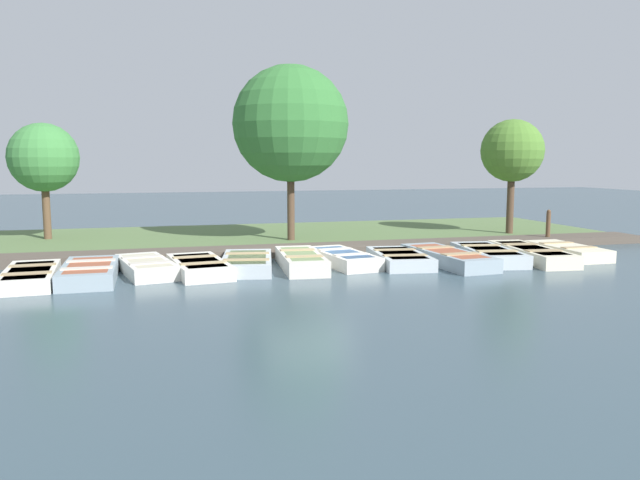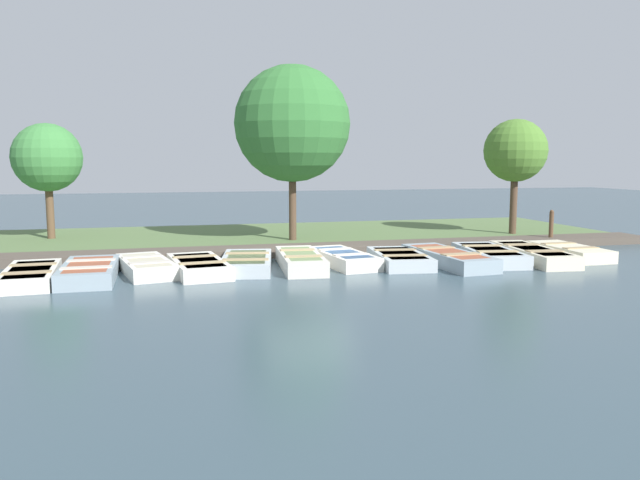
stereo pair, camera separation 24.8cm
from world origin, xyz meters
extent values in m
plane|color=#384C56|center=(0.00, 0.00, 0.00)|extent=(80.00, 80.00, 0.00)
cube|color=#567042|center=(-5.00, 0.00, 0.09)|extent=(8.00, 24.00, 0.18)
cube|color=#51473D|center=(-1.52, 0.00, 0.12)|extent=(1.33, 23.85, 0.25)
cube|color=silver|center=(1.19, -6.87, 0.15)|extent=(3.09, 1.28, 0.31)
cube|color=beige|center=(1.19, -6.87, 0.30)|extent=(2.53, 1.01, 0.02)
cube|color=tan|center=(1.76, -6.84, 0.32)|extent=(0.36, 1.03, 0.03)
cube|color=tan|center=(0.61, -6.91, 0.32)|extent=(0.36, 1.03, 0.03)
cube|color=#8C9EA8|center=(1.19, -5.59, 0.18)|extent=(2.92, 1.21, 0.37)
cube|color=#994C33|center=(1.19, -5.59, 0.35)|extent=(2.40, 0.94, 0.03)
cube|color=beige|center=(1.74, -5.59, 0.38)|extent=(0.29, 1.11, 0.03)
cube|color=beige|center=(0.63, -5.59, 0.38)|extent=(0.29, 1.11, 0.03)
cube|color=silver|center=(0.66, -4.31, 0.17)|extent=(2.95, 1.61, 0.34)
cube|color=beige|center=(0.66, -4.31, 0.32)|extent=(2.41, 1.28, 0.03)
cube|color=beige|center=(1.18, -4.20, 0.35)|extent=(0.47, 1.03, 0.03)
cube|color=beige|center=(0.14, -4.41, 0.35)|extent=(0.47, 1.03, 0.03)
cube|color=silver|center=(0.97, -3.04, 0.17)|extent=(2.95, 1.51, 0.33)
cube|color=#994C33|center=(0.97, -3.04, 0.32)|extent=(2.41, 1.19, 0.03)
cube|color=tan|center=(1.50, -2.98, 0.34)|extent=(0.41, 1.12, 0.03)
cube|color=tan|center=(0.43, -3.11, 0.34)|extent=(0.41, 1.12, 0.03)
cube|color=#B2BCC1|center=(0.71, -1.81, 0.16)|extent=(3.02, 1.73, 0.33)
cube|color=#6B7F51|center=(0.71, -1.81, 0.32)|extent=(2.47, 1.37, 0.03)
cube|color=tan|center=(1.24, -1.90, 0.34)|extent=(0.49, 1.17, 0.03)
cube|color=tan|center=(0.18, -1.71, 0.34)|extent=(0.49, 1.17, 0.03)
cube|color=beige|center=(0.92, -0.43, 0.20)|extent=(3.08, 1.25, 0.39)
cube|color=#6B7F51|center=(0.92, -0.43, 0.38)|extent=(2.52, 0.99, 0.03)
cube|color=tan|center=(1.49, -0.48, 0.41)|extent=(0.38, 0.95, 0.03)
cube|color=tan|center=(0.35, -0.39, 0.41)|extent=(0.38, 0.95, 0.03)
cube|color=silver|center=(0.67, 0.79, 0.17)|extent=(2.90, 1.38, 0.35)
cube|color=#4C709E|center=(0.67, 0.79, 0.33)|extent=(2.37, 1.09, 0.03)
cube|color=beige|center=(1.20, 0.86, 0.36)|extent=(0.39, 0.99, 0.03)
cube|color=beige|center=(0.15, 0.73, 0.36)|extent=(0.39, 0.99, 0.03)
cube|color=#B2BCC1|center=(1.05, 2.27, 0.16)|extent=(2.83, 1.56, 0.32)
cube|color=#994C33|center=(1.05, 2.27, 0.31)|extent=(2.32, 1.23, 0.03)
cube|color=tan|center=(1.56, 2.21, 0.34)|extent=(0.41, 1.17, 0.03)
cube|color=tan|center=(0.54, 2.33, 0.34)|extent=(0.41, 1.17, 0.03)
cube|color=#8C9EA8|center=(1.35, 3.54, 0.18)|extent=(3.49, 1.36, 0.37)
cube|color=#994C33|center=(1.35, 3.54, 0.35)|extent=(2.86, 1.07, 0.03)
cube|color=tan|center=(2.00, 3.59, 0.38)|extent=(0.42, 1.04, 0.03)
cube|color=tan|center=(0.70, 3.49, 0.38)|extent=(0.42, 1.04, 0.03)
cube|color=#B2BCC1|center=(1.13, 4.90, 0.18)|extent=(3.16, 1.60, 0.35)
cube|color=#994C33|center=(1.13, 4.90, 0.34)|extent=(2.59, 1.26, 0.03)
cube|color=tan|center=(1.70, 4.82, 0.37)|extent=(0.45, 1.12, 0.03)
cube|color=tan|center=(0.56, 4.98, 0.37)|extent=(0.45, 1.12, 0.03)
cube|color=beige|center=(1.33, 6.13, 0.18)|extent=(3.57, 1.38, 0.36)
cube|color=#994C33|center=(1.33, 6.13, 0.34)|extent=(2.93, 1.09, 0.03)
cube|color=tan|center=(1.99, 6.06, 0.37)|extent=(0.44, 0.99, 0.03)
cube|color=tan|center=(0.67, 6.19, 0.37)|extent=(0.44, 0.99, 0.03)
cube|color=beige|center=(1.08, 7.50, 0.17)|extent=(2.69, 1.12, 0.34)
cube|color=teal|center=(1.08, 7.50, 0.33)|extent=(2.21, 0.87, 0.03)
cube|color=tan|center=(1.59, 7.50, 0.35)|extent=(0.27, 1.02, 0.03)
cube|color=tan|center=(0.57, 7.49, 0.35)|extent=(0.27, 1.02, 0.03)
cylinder|color=brown|center=(-1.50, 8.66, 0.54)|extent=(0.14, 0.14, 1.07)
sphere|color=brown|center=(-1.50, 8.66, 1.10)|extent=(0.13, 0.13, 0.13)
cylinder|color=brown|center=(-5.86, -7.51, 1.13)|extent=(0.25, 0.25, 2.27)
sphere|color=#3D7F3D|center=(-5.86, -7.51, 2.89)|extent=(2.26, 2.26, 2.26)
cylinder|color=#4C3828|center=(-3.48, 0.29, 1.47)|extent=(0.24, 0.24, 2.93)
sphere|color=#337033|center=(-3.48, 0.29, 3.97)|extent=(3.76, 3.76, 3.76)
cylinder|color=#4C3828|center=(-3.25, 8.30, 1.26)|extent=(0.25, 0.25, 2.53)
sphere|color=#4C7A2D|center=(-3.25, 8.30, 3.14)|extent=(2.21, 2.21, 2.21)
camera|label=1|loc=(16.48, -4.15, 2.79)|focal=35.00mm
camera|label=2|loc=(16.54, -3.91, 2.79)|focal=35.00mm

